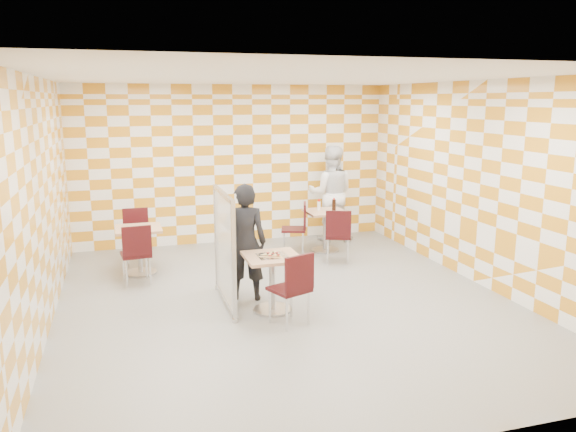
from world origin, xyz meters
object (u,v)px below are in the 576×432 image
Objects in this scene: main_table at (272,274)px; man_white at (331,193)px; chair_second_front at (338,232)px; partition at (224,248)px; chair_second_side at (299,224)px; empty_table at (139,242)px; soda_bottle at (334,205)px; chair_empty_near at (136,250)px; man_dark at (245,242)px; chair_empty_far at (137,231)px; sport_bottle at (319,205)px; second_table at (325,224)px; chair_main_front at (294,284)px.

man_white reaches higher than main_table.
partition is at bearing -147.16° from chair_second_front.
chair_second_side is (-0.46, 0.75, 0.00)m from chair_second_front.
partition is at bearing -59.33° from empty_table.
soda_bottle is (3.45, 0.43, 0.34)m from empty_table.
man_dark reaches higher than chair_empty_near.
chair_second_front is (3.22, -0.36, 0.04)m from empty_table.
partition is at bearing 144.21° from main_table.
main_table is at bearing -132.14° from chair_second_front.
sport_bottle is at bearing -2.06° from chair_empty_far.
man_white reaches higher than soda_bottle.
second_table is 0.53m from chair_second_side.
partition is 3.96m from man_white.
man_white reaches higher than chair_empty_far.
man_white reaches higher than chair_main_front.
chair_empty_far is at bearing 113.91° from partition.
empty_table is 0.40× the size of man_white.
man_dark is (1.42, -1.04, 0.27)m from chair_empty_near.
partition is at bearing -128.64° from chair_second_side.
main_table is 3.75× the size of sport_bottle.
empty_table is 0.81× the size of chair_second_side.
man_white is (0.91, 0.80, 0.38)m from chair_second_side.
chair_main_front is at bearing -114.44° from sport_bottle.
second_table is 0.35m from sport_bottle.
empty_table is at bearing -172.01° from chair_second_side.
sport_bottle is at bearing 46.83° from partition.
man_dark reaches higher than empty_table.
sport_bottle is at bearing 137.94° from second_table.
chair_empty_near is at bearing 133.04° from partition.
chair_empty_near is (-1.77, 2.16, 0.00)m from chair_main_front.
man_white is at bearing 48.32° from partition.
main_table is 2.69m from empty_table.
main_table is at bearing -114.71° from chair_second_side.
second_table is 0.95m from man_white.
second_table is at bearing 82.53° from man_white.
chair_main_front is 1.00× the size of chair_second_side.
soda_bottle reaches higher than sport_bottle.
partition is (1.07, -2.41, 0.25)m from chair_empty_far.
second_table and empty_table have the same top height.
chair_second_side is at bearing 121.40° from chair_second_front.
empty_table is at bearing 126.44° from main_table.
man_white reaches higher than man_dark.
man_white is (3.70, 0.55, 0.38)m from chair_empty_far.
empty_table is 3.25m from sport_bottle.
second_table is 0.81× the size of chair_empty_far.
man_dark is (1.38, -2.26, 0.27)m from chair_empty_far.
partition is (-2.18, -1.41, 0.25)m from chair_second_front.
partition reaches higher than chair_empty_near.
man_white reaches higher than chair_second_front.
second_table is at bearing 63.55° from chair_main_front.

